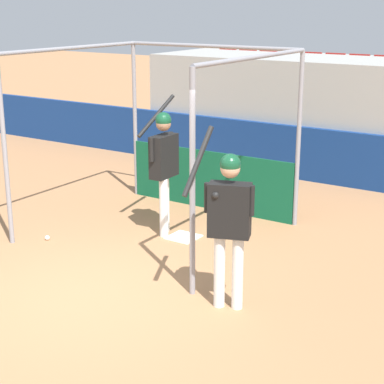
% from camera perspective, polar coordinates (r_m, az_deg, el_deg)
% --- Properties ---
extents(ground_plane, '(60.00, 60.00, 0.00)m').
position_cam_1_polar(ground_plane, '(8.03, -9.13, -9.05)').
color(ground_plane, '#A8754C').
extents(outfield_wall, '(24.00, 0.12, 1.07)m').
position_cam_1_polar(outfield_wall, '(13.01, 9.77, 3.40)').
color(outfield_wall, navy).
rests_on(outfield_wall, ground).
extents(bleacher_section, '(7.60, 2.40, 2.35)m').
position_cam_1_polar(bleacher_section, '(14.04, 11.97, 6.88)').
color(bleacher_section, '#9E9E99').
rests_on(bleacher_section, ground).
extents(batting_cage, '(3.26, 3.10, 2.78)m').
position_cam_1_polar(batting_cage, '(10.31, -0.23, 4.01)').
color(batting_cage, gray).
rests_on(batting_cage, ground).
extents(home_plate, '(0.44, 0.44, 0.02)m').
position_cam_1_polar(home_plate, '(9.77, -0.75, -4.03)').
color(home_plate, white).
rests_on(home_plate, ground).
extents(player_batter, '(0.55, 0.97, 2.05)m').
position_cam_1_polar(player_batter, '(9.63, -2.53, 2.86)').
color(player_batter, white).
rests_on(player_batter, ground).
extents(player_waiting, '(0.69, 0.57, 2.11)m').
position_cam_1_polar(player_waiting, '(7.23, 3.27, -2.12)').
color(player_waiting, white).
rests_on(player_waiting, ground).
extents(baseball, '(0.07, 0.07, 0.07)m').
position_cam_1_polar(baseball, '(9.90, -12.74, -3.99)').
color(baseball, white).
rests_on(baseball, ground).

